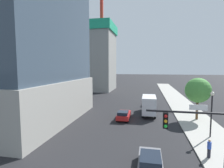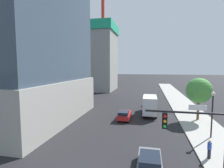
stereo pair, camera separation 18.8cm
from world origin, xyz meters
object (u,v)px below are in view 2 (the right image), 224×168
(construction_building, at_px, (95,54))
(street_lamp, at_px, (212,107))
(traffic_light_pole, at_px, (198,131))
(street_tree, at_px, (199,91))
(car_black, at_px, (150,102))
(pedestrian_blue_shirt, at_px, (209,149))
(car_red, at_px, (124,115))
(box_truck, at_px, (150,104))
(car_gray, at_px, (150,163))

(construction_building, xyz_separation_m, street_lamp, (26.40, -39.66, -9.27))
(traffic_light_pole, bearing_deg, street_tree, 75.70)
(car_black, height_order, pedestrian_blue_shirt, pedestrian_blue_shirt)
(pedestrian_blue_shirt, bearing_deg, street_lamp, 71.24)
(construction_building, bearing_deg, car_red, -65.57)
(construction_building, height_order, traffic_light_pole, construction_building)
(construction_building, bearing_deg, pedestrian_blue_shirt, -61.18)
(street_tree, height_order, car_red, street_tree)
(traffic_light_pole, bearing_deg, construction_building, 114.58)
(car_red, bearing_deg, box_truck, 43.57)
(street_tree, xyz_separation_m, car_red, (-11.12, -1.89, -3.90))
(street_lamp, bearing_deg, car_red, 153.94)
(construction_building, xyz_separation_m, pedestrian_blue_shirt, (24.65, -44.80, -11.92))
(construction_building, xyz_separation_m, car_gray, (19.50, -47.89, -12.14))
(traffic_light_pole, height_order, car_black, traffic_light_pole)
(street_tree, bearing_deg, box_truck, 166.00)
(pedestrian_blue_shirt, bearing_deg, car_red, 130.94)
(car_gray, bearing_deg, street_tree, 64.80)
(box_truck, relative_size, pedestrian_blue_shirt, 4.34)
(street_lamp, height_order, street_tree, street_tree)
(traffic_light_pole, bearing_deg, pedestrian_blue_shirt, 63.75)
(street_lamp, relative_size, box_truck, 0.73)
(construction_building, height_order, car_black, construction_building)
(street_tree, relative_size, car_black, 1.42)
(car_red, bearing_deg, pedestrian_blue_shirt, -49.06)
(car_gray, relative_size, pedestrian_blue_shirt, 2.68)
(street_tree, bearing_deg, traffic_light_pole, -104.30)
(traffic_light_pole, height_order, street_tree, street_tree)
(construction_building, bearing_deg, car_gray, -67.84)
(car_gray, bearing_deg, construction_building, 112.16)
(construction_building, xyz_separation_m, box_truck, (19.50, -30.69, -11.09))
(construction_building, bearing_deg, box_truck, -57.57)
(construction_building, bearing_deg, car_black, -49.67)
(street_lamp, distance_m, box_truck, 11.45)
(street_lamp, bearing_deg, pedestrian_blue_shirt, -108.76)
(car_black, distance_m, box_truck, 7.80)
(street_lamp, xyz_separation_m, car_black, (-6.90, 16.68, -2.95))
(street_tree, height_order, car_black, street_tree)
(construction_building, height_order, box_truck, construction_building)
(car_gray, bearing_deg, pedestrian_blue_shirt, 30.97)
(car_red, bearing_deg, car_black, 71.21)
(traffic_light_pole, distance_m, street_lamp, 10.30)
(car_red, bearing_deg, street_tree, 9.63)
(box_truck, bearing_deg, car_black, 90.00)
(pedestrian_blue_shirt, bearing_deg, traffic_light_pole, -116.25)
(box_truck, bearing_deg, traffic_light_pole, -80.81)
(traffic_light_pole, relative_size, pedestrian_blue_shirt, 3.54)
(car_gray, bearing_deg, car_black, 90.00)
(car_black, bearing_deg, pedestrian_blue_shirt, -76.72)
(street_lamp, distance_m, car_gray, 11.12)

